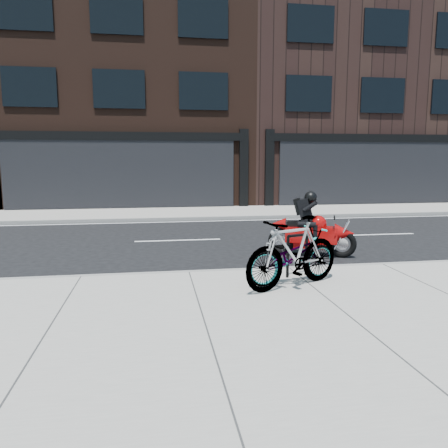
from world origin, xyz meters
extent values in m
plane|color=black|center=(0.00, 0.00, 0.00)|extent=(120.00, 120.00, 0.00)
cube|color=gray|center=(0.00, -5.00, 0.07)|extent=(60.00, 6.00, 0.13)
cube|color=gray|center=(0.00, 7.75, 0.07)|extent=(60.00, 3.50, 0.13)
cube|color=black|center=(-2.00, 14.50, 7.25)|extent=(12.00, 10.00, 14.50)
cube|color=black|center=(10.00, 14.50, 6.25)|extent=(12.00, 10.00, 12.50)
cylinder|color=black|center=(1.75, -2.66, 0.51)|extent=(0.05, 0.05, 0.77)
cylinder|color=black|center=(2.15, -2.54, 0.51)|extent=(0.05, 0.05, 0.77)
cylinder|color=black|center=(1.95, -2.60, 0.90)|extent=(0.42, 0.18, 0.05)
imported|color=gray|center=(1.74, -2.96, 0.60)|extent=(1.91, 1.16, 0.95)
imported|color=gray|center=(1.66, -3.23, 0.73)|extent=(2.05, 1.34, 1.20)
torus|color=black|center=(3.66, -0.74, 0.32)|extent=(0.66, 0.38, 0.65)
torus|color=black|center=(2.37, -0.19, 0.32)|extent=(0.66, 0.38, 0.65)
cube|color=#910606|center=(3.01, -0.46, 0.52)|extent=(1.24, 0.81, 0.38)
cone|color=#910606|center=(3.70, -0.76, 0.57)|extent=(0.58, 0.58, 0.44)
sphere|color=#910606|center=(3.14, -0.52, 0.77)|extent=(0.40, 0.40, 0.40)
cube|color=black|center=(2.73, -0.35, 0.75)|extent=(0.61, 0.47, 0.12)
cylinder|color=silver|center=(2.57, -0.08, 0.30)|extent=(0.54, 0.29, 0.09)
cube|color=black|center=(2.86, -0.40, 1.09)|extent=(0.50, 0.48, 0.58)
cube|color=black|center=(2.71, -0.34, 1.17)|extent=(0.33, 0.36, 0.40)
sphere|color=black|center=(2.97, -0.45, 1.39)|extent=(0.29, 0.29, 0.29)
camera|label=1|loc=(-0.62, -10.14, 2.28)|focal=35.00mm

